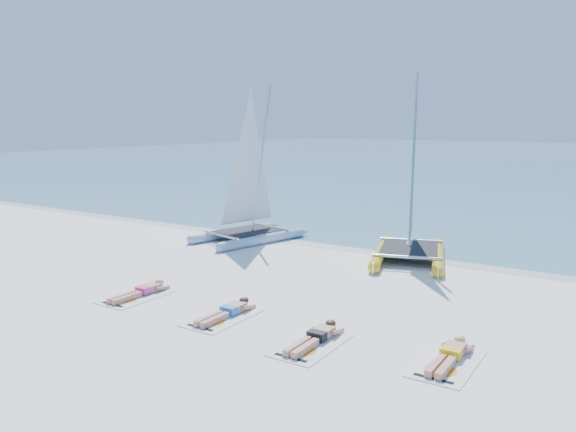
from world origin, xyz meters
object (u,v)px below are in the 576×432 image
object	(u,v)px
sunbather_b	(228,311)
sunbather_c	(316,337)
towel_a	(136,297)
towel_b	(222,318)
catamaran_blue	(249,193)
sunbather_d	(450,354)
catamaran_yellow	(412,198)
towel_d	(447,364)
sunbather_a	(142,291)
towel_c	(311,345)

from	to	relation	value
sunbather_b	sunbather_c	size ratio (longest dim) A/B	1.00
towel_a	towel_b	xyz separation A→B (m)	(2.81, -0.03, 0.00)
catamaran_blue	sunbather_b	bearing A→B (deg)	-42.95
catamaran_blue	sunbather_d	world-z (taller)	catamaran_blue
catamaran_blue	catamaran_yellow	size ratio (longest dim) A/B	0.95
catamaran_yellow	towel_d	xyz separation A→B (m)	(3.55, -7.60, -1.93)
sunbather_a	sunbather_c	size ratio (longest dim) A/B	1.00
towel_a	sunbather_b	xyz separation A→B (m)	(2.81, 0.16, 0.11)
towel_b	sunbather_c	distance (m)	2.46
sunbather_d	sunbather_c	bearing A→B (deg)	-166.95
catamaran_blue	towel_a	world-z (taller)	catamaran_blue
towel_c	sunbather_d	world-z (taller)	sunbather_d
catamaran_blue	sunbather_c	world-z (taller)	catamaran_blue
catamaran_blue	towel_a	xyz separation A→B (m)	(1.72, -7.13, -1.74)
sunbather_b	towel_c	xyz separation A→B (m)	(2.46, -0.46, -0.11)
sunbather_a	sunbather_d	world-z (taller)	same
towel_a	sunbather_a	size ratio (longest dim) A/B	1.07
sunbather_d	catamaran_blue	bearing A→B (deg)	145.08
towel_b	sunbather_b	bearing A→B (deg)	90.00
towel_c	sunbather_c	distance (m)	0.22
towel_c	sunbather_b	bearing A→B (deg)	169.52
catamaran_yellow	sunbather_d	size ratio (longest dim) A/B	3.57
towel_b	sunbather_c	xyz separation A→B (m)	(2.46, -0.07, 0.11)
catamaran_blue	sunbather_a	xyz separation A→B (m)	(1.72, -6.93, -1.63)
catamaran_blue	towel_d	world-z (taller)	catamaran_blue
towel_a	sunbather_a	distance (m)	0.22
sunbather_b	sunbather_c	bearing A→B (deg)	-6.11
catamaran_blue	towel_b	world-z (taller)	catamaran_blue
sunbather_a	sunbather_b	distance (m)	2.81
catamaran_yellow	towel_c	xyz separation A→B (m)	(1.03, -8.18, -1.93)
towel_c	sunbather_a	bearing A→B (deg)	174.71
sunbather_a	towel_a	bearing A→B (deg)	-90.00
towel_d	towel_c	bearing A→B (deg)	-166.95
sunbather_c	towel_d	distance (m)	2.55
towel_b	sunbather_c	world-z (taller)	sunbather_c
catamaran_blue	sunbather_c	bearing A→B (deg)	-31.95
towel_b	towel_c	size ratio (longest dim) A/B	1.00
sunbather_a	sunbather_c	xyz separation A→B (m)	(5.27, -0.30, 0.00)
sunbather_c	sunbather_a	bearing A→B (deg)	176.78
towel_c	sunbather_d	distance (m)	2.64
sunbather_a	sunbather_b	bearing A→B (deg)	-0.68
towel_c	sunbather_c	size ratio (longest dim) A/B	1.07
towel_d	sunbather_d	size ratio (longest dim) A/B	1.07
catamaran_yellow	sunbather_c	xyz separation A→B (m)	(1.03, -7.99, -1.82)
sunbather_b	sunbather_c	xyz separation A→B (m)	(2.46, -0.26, 0.00)
catamaran_yellow	sunbather_c	distance (m)	8.26
sunbather_d	towel_d	bearing A→B (deg)	-90.00
sunbather_b	towel_d	world-z (taller)	sunbather_b
towel_d	sunbather_a	bearing A→B (deg)	-179.29
sunbather_a	sunbather_d	bearing A→B (deg)	2.12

